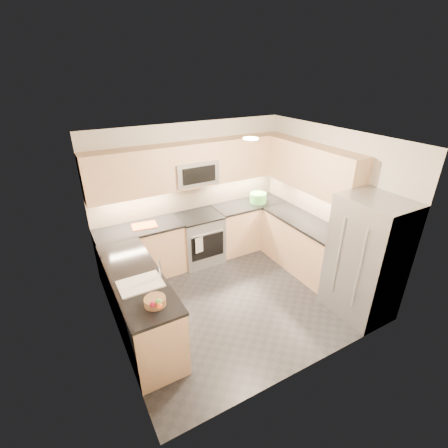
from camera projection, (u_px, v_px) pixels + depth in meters
floor at (235, 296)px, 5.21m from camera, size 3.60×3.20×0.00m
ceiling at (237, 139)px, 4.11m from camera, size 3.60×3.20×0.02m
wall_back at (191, 193)px, 5.92m from camera, size 3.60×0.02×2.50m
wall_front at (314, 286)px, 3.41m from camera, size 3.60×0.02×2.50m
wall_left at (107, 260)px, 3.87m from camera, size 0.02×3.20×2.50m
wall_right at (327, 204)px, 5.45m from camera, size 0.02×3.20×2.50m
base_cab_back_left at (142, 253)px, 5.56m from camera, size 1.42×0.60×0.90m
base_cab_back_right at (248, 226)px, 6.51m from camera, size 1.42×0.60×0.90m
base_cab_right at (303, 245)px, 5.79m from camera, size 0.60×1.70×0.90m
base_cab_peninsula at (139, 305)px, 4.36m from camera, size 0.60×2.00×0.90m
countertop_back_left at (138, 229)px, 5.35m from camera, size 1.42×0.63×0.04m
countertop_back_right at (249, 204)px, 6.30m from camera, size 1.42×0.63×0.04m
countertop_right at (306, 222)px, 5.58m from camera, size 0.63×1.70×0.04m
countertop_peninsula at (135, 276)px, 4.15m from camera, size 0.63×2.00×0.04m
upper_cab_back at (193, 164)px, 5.53m from camera, size 3.60×0.35×0.75m
upper_cab_right at (312, 168)px, 5.34m from camera, size 0.35×1.95×0.75m
backsplash_back at (191, 196)px, 5.94m from camera, size 3.60×0.01×0.51m
backsplash_right at (308, 198)px, 5.83m from camera, size 0.01×2.30×0.51m
gas_range at (200, 239)px, 6.01m from camera, size 0.76×0.65×0.91m
range_cooktop at (199, 216)px, 5.81m from camera, size 0.76×0.65×0.03m
oven_door_glass at (208, 247)px, 5.76m from camera, size 0.62×0.02×0.45m
oven_handle at (208, 234)px, 5.62m from camera, size 0.60×0.02×0.02m
microwave at (194, 172)px, 5.56m from camera, size 0.76×0.40×0.40m
microwave_door at (199, 175)px, 5.40m from camera, size 0.60×0.01×0.28m
refrigerator at (366, 259)px, 4.55m from camera, size 0.70×0.90×1.80m
fridge_handle_left at (359, 269)px, 4.22m from camera, size 0.02×0.02×1.20m
fridge_handle_right at (338, 257)px, 4.51m from camera, size 0.02×0.02×1.20m
sink_basin at (141, 289)px, 3.97m from camera, size 0.52×0.38×0.16m
faucet at (160, 269)px, 4.00m from camera, size 0.03×0.03×0.28m
utensil_bowl at (258, 198)px, 6.29m from camera, size 0.33×0.33×0.18m
cutting_board at (144, 226)px, 5.39m from camera, size 0.43×0.33×0.01m
fruit_basket at (155, 301)px, 3.60m from camera, size 0.32×0.32×0.09m
fruit_apple at (153, 304)px, 3.45m from camera, size 0.07×0.07×0.07m
fruit_pear at (159, 302)px, 3.48m from camera, size 0.07×0.07×0.07m
dish_towel_check at (199, 245)px, 5.60m from camera, size 0.15×0.04×0.29m
fruit_orange at (160, 306)px, 3.43m from camera, size 0.07×0.07×0.07m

